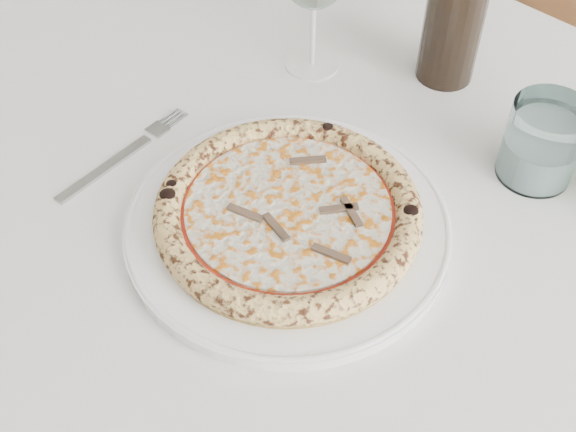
# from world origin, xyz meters

# --- Properties ---
(dining_table) EXTENTS (1.63, 1.08, 0.76)m
(dining_table) POSITION_xyz_m (-0.03, 0.11, 0.67)
(dining_table) COLOR brown
(dining_table) RESTS_ON floor
(plate) EXTENTS (0.34, 0.34, 0.02)m
(plate) POSITION_xyz_m (-0.03, 0.01, 0.76)
(plate) COLOR white
(plate) RESTS_ON dining_table
(pizza) EXTENTS (0.28, 0.28, 0.03)m
(pizza) POSITION_xyz_m (-0.03, 0.01, 0.78)
(pizza) COLOR tan
(pizza) RESTS_ON plate
(fork) EXTENTS (0.02, 0.19, 0.00)m
(fork) POSITION_xyz_m (-0.24, -0.02, 0.76)
(fork) COLOR #A5A9AD
(fork) RESTS_ON dining_table
(tumbler) EXTENTS (0.08, 0.08, 0.09)m
(tumbler) POSITION_xyz_m (0.14, 0.24, 0.80)
(tumbler) COLOR silver
(tumbler) RESTS_ON dining_table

